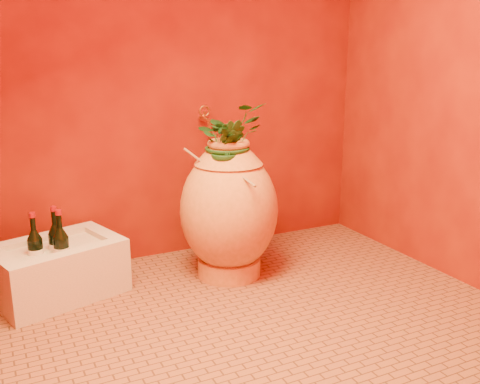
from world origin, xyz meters
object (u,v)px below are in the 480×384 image
wine_bottle_a (57,246)px  wine_bottle_b (36,251)px  amphora (229,210)px  wall_tap (206,118)px  stone_basin (58,270)px  wine_bottle_c (62,250)px

wine_bottle_a → wine_bottle_b: 0.11m
amphora → wall_tap: 0.63m
amphora → wall_tap: wall_tap is taller
stone_basin → wine_bottle_a: (0.01, -0.01, 0.14)m
wine_bottle_a → amphora: bearing=-9.0°
stone_basin → amphora: bearing=-9.5°
wine_bottle_b → amphora: bearing=-6.6°
amphora → wine_bottle_b: (-1.04, 0.12, -0.12)m
amphora → wine_bottle_a: 0.96m
wine_bottle_c → amphora: bearing=-4.4°
wall_tap → wine_bottle_c: bearing=-160.5°
wine_bottle_a → wine_bottle_c: 0.08m
wine_bottle_a → wall_tap: 1.17m
amphora → wine_bottle_c: 0.93m
amphora → wall_tap: size_ratio=4.75×
wine_bottle_b → wall_tap: 1.26m
wine_bottle_b → wall_tap: bearing=15.0°
stone_basin → wine_bottle_c: wine_bottle_c is taller
amphora → wine_bottle_c: (-0.92, 0.07, -0.12)m
amphora → stone_basin: 0.99m
stone_basin → wall_tap: size_ratio=4.35×
wine_bottle_a → wine_bottle_c: same height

